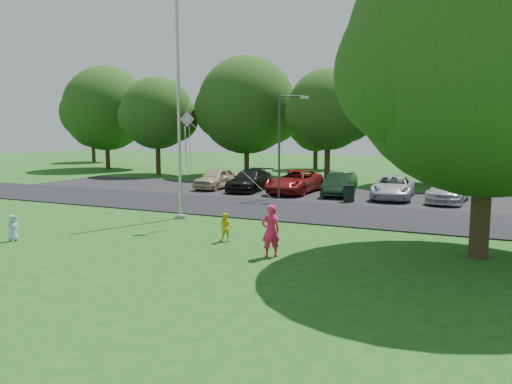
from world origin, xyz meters
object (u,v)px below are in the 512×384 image
at_px(child_yellow, 226,227).
at_px(kite, 189,131).
at_px(street_lamp, 283,136).
at_px(child_blue, 13,228).
at_px(trash_can, 349,194).
at_px(big_tree, 486,61).
at_px(flagpole, 179,129).
at_px(woman, 271,231).

height_order(child_yellow, kite, kite).
distance_m(street_lamp, child_blue, 15.68).
distance_m(child_yellow, child_blue, 8.02).
bearing_deg(child_yellow, trash_can, 74.01).
bearing_deg(child_blue, trash_can, -25.32).
bearing_deg(big_tree, trash_can, 123.39).
bearing_deg(street_lamp, flagpole, -124.73).
bearing_deg(flagpole, child_blue, -115.77).
height_order(street_lamp, kite, street_lamp).
distance_m(flagpole, trash_can, 10.69).
bearing_deg(street_lamp, child_blue, -129.65).
bearing_deg(flagpole, child_yellow, -39.37).
bearing_deg(kite, big_tree, -23.09).
xyz_separation_m(big_tree, child_blue, (-15.92, -4.49, -5.84)).
height_order(trash_can, woman, woman).
xyz_separation_m(trash_can, big_tree, (6.65, -10.09, 5.82)).
distance_m(big_tree, child_blue, 17.54).
bearing_deg(trash_can, big_tree, -56.61).
relative_size(flagpole, kite, 1.85).
bearing_deg(child_yellow, kite, 139.92).
bearing_deg(child_yellow, big_tree, 2.33).
height_order(child_blue, kite, kite).
height_order(street_lamp, big_tree, big_tree).
bearing_deg(big_tree, child_yellow, -171.06).
height_order(woman, kite, kite).
bearing_deg(trash_can, flagpole, -127.23).
xyz_separation_m(child_yellow, child_blue, (-7.37, -3.15, -0.05)).
bearing_deg(child_yellow, flagpole, 134.02).
bearing_deg(kite, child_blue, -155.27).
distance_m(street_lamp, woman, 13.62).
height_order(child_yellow, child_blue, child_yellow).
xyz_separation_m(street_lamp, big_tree, (10.58, -9.90, 2.61)).
distance_m(trash_can, big_tree, 13.42).
distance_m(street_lamp, trash_can, 5.08).
relative_size(child_yellow, kite, 0.20).
distance_m(child_yellow, kite, 4.76).
distance_m(street_lamp, big_tree, 14.72).
relative_size(flagpole, trash_can, 9.89).
xyz_separation_m(trash_can, woman, (0.48, -12.77, 0.36)).
relative_size(big_tree, child_yellow, 10.11).
bearing_deg(trash_can, child_yellow, -99.39).
xyz_separation_m(flagpole, child_yellow, (4.19, -3.44, -3.62)).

